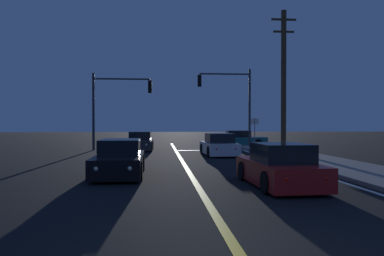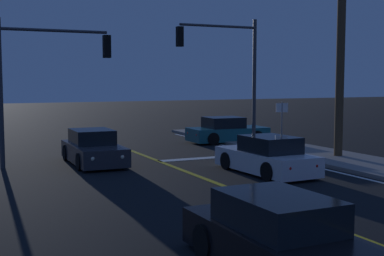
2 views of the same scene
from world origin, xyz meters
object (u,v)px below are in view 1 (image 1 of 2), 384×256
Objects in this scene: car_lead_oncoming_charcoal at (140,142)px; traffic_signal_near_right at (232,95)px; car_following_oncoming_red at (279,168)px; traffic_signal_far_left at (115,99)px; utility_pole_right at (284,80)px; car_mid_block_black at (120,160)px; car_distant_tail_white at (219,146)px; street_sign_corner at (255,129)px; car_far_approaching_teal at (240,139)px.

car_lead_oncoming_charcoal is 8.06m from traffic_signal_near_right.
car_following_oncoming_red is at bearing 83.84° from traffic_signal_near_right.
traffic_signal_far_left reaches higher than car_lead_oncoming_charcoal.
utility_pole_right is (2.54, -4.88, 0.69)m from traffic_signal_near_right.
car_following_oncoming_red is 14.43m from utility_pole_right.
car_mid_block_black is at bearing 64.39° from traffic_signal_near_right.
traffic_signal_near_right reaches higher than car_distant_tail_white.
traffic_signal_near_right is 1.11× the size of traffic_signal_far_left.
street_sign_corner is at bearing 173.35° from car_lead_oncoming_charcoal.
traffic_signal_far_left is 0.59× the size of utility_pole_right.
traffic_signal_near_right is 2.66× the size of street_sign_corner.
car_lead_oncoming_charcoal is 0.99× the size of car_following_oncoming_red.
street_sign_corner reaches higher than car_lead_oncoming_charcoal.
utility_pole_right reaches higher than car_lead_oncoming_charcoal.
car_mid_block_black and car_following_oncoming_red have the same top height.
utility_pole_right is (9.55, -3.13, 4.25)m from car_lead_oncoming_charcoal.
traffic_signal_far_left is at bearing 9.04° from traffic_signal_near_right.
car_distant_tail_white is at bearing -18.36° from car_far_approaching_teal.
utility_pole_right reaches higher than car_far_approaching_teal.
car_following_oncoming_red is at bearing -108.93° from utility_pole_right.
car_following_oncoming_red is 11.45m from car_distant_tail_white.
utility_pole_right is at bearing -134.78° from car_mid_block_black.
car_distant_tail_white is at bearing -160.69° from utility_pole_right.
car_far_approaching_teal is (3.24, 8.84, 0.00)m from car_distant_tail_white.
traffic_signal_far_left reaches higher than street_sign_corner.
street_sign_corner is at bearing -8.02° from traffic_signal_far_left.
car_distant_tail_white is at bearing -130.67° from street_sign_corner.
traffic_signal_far_left is (-1.79, 0.35, 3.16)m from car_lead_oncoming_charcoal.
car_following_oncoming_red is at bearing 108.14° from car_lead_oncoming_charcoal.
car_far_approaching_teal is at bearing 79.27° from car_following_oncoming_red.
car_distant_tail_white is at bearing 72.66° from traffic_signal_near_right.
car_far_approaching_teal is 0.76× the size of traffic_signal_far_left.
traffic_signal_near_right is at bearing 81.94° from car_following_oncoming_red.
car_following_oncoming_red is 15.47m from street_sign_corner.
car_distant_tail_white is 6.44m from utility_pole_right.
car_mid_block_black is 0.50× the size of utility_pole_right.
traffic_signal_far_left is at bearing 140.85° from car_distant_tail_white.
traffic_signal_near_right is at bearing 70.36° from car_distant_tail_white.
car_distant_tail_white is at bearing -122.05° from car_mid_block_black.
traffic_signal_near_right is (7.01, 1.75, 3.55)m from car_lead_oncoming_charcoal.
car_lead_oncoming_charcoal is 0.68× the size of traffic_signal_near_right.
traffic_signal_near_right reaches higher than car_far_approaching_teal.
car_far_approaching_teal is 4.43m from traffic_signal_near_right.
street_sign_corner is at bearing 112.15° from traffic_signal_near_right.
car_mid_block_black is 1.10× the size of car_following_oncoming_red.
car_lead_oncoming_charcoal is 10.92m from utility_pole_right.
car_lead_oncoming_charcoal and car_following_oncoming_red have the same top height.
car_mid_block_black is 6.03m from car_following_oncoming_red.
car_following_oncoming_red is at bearing 148.94° from car_mid_block_black.
utility_pole_right is at bearing 69.17° from car_following_oncoming_red.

